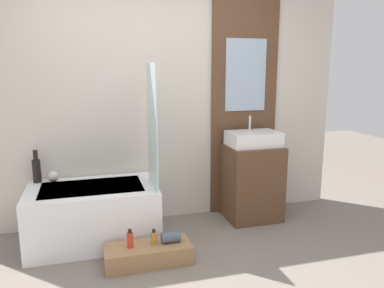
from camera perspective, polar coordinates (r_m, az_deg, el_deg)
wall_tiled_back at (r=3.96m, az=-6.06°, el=6.77°), size 4.20×0.06×2.60m
wall_wood_accent at (r=4.20m, az=8.00°, el=7.23°), size 0.76×0.04×2.60m
bathtub at (r=3.72m, az=-14.81°, el=-10.22°), size 1.18×0.75×0.54m
glass_shower_screen at (r=3.43m, az=-6.07°, el=2.74°), size 0.01×0.46×1.13m
wooden_step_bench at (r=3.31m, az=-6.73°, el=-16.30°), size 0.73×0.30×0.16m
vanity_cabinet at (r=4.14m, az=9.12°, el=-5.77°), size 0.56×0.49×0.81m
sink at (r=4.02m, az=9.33°, el=0.80°), size 0.53×0.37×0.31m
vase_tall_dark at (r=3.90m, az=-22.60°, el=-3.59°), size 0.08×0.08×0.32m
vase_round_light at (r=3.89m, az=-20.39°, el=-4.65°), size 0.10×0.10×0.10m
bottle_soap_primary at (r=3.23m, az=-9.42°, el=-14.14°), size 0.05×0.05×0.16m
bottle_soap_secondary at (r=3.26m, az=-5.82°, el=-14.02°), size 0.05×0.05×0.13m
towel_roll at (r=3.29m, az=-3.25°, el=-14.00°), size 0.16×0.09×0.09m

